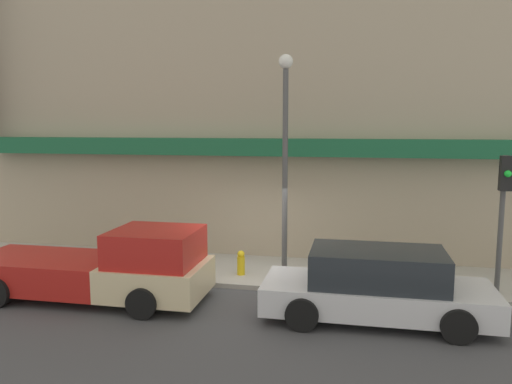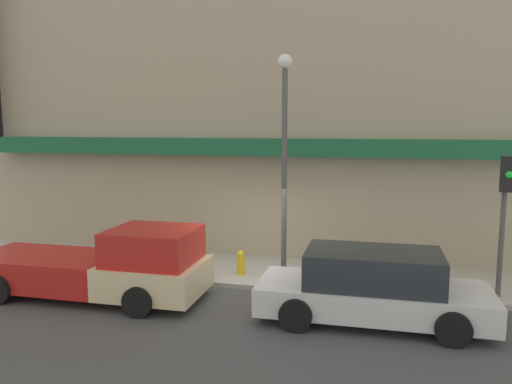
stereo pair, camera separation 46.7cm
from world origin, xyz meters
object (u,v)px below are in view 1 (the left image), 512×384
(pickup_truck, at_px, (105,268))
(fire_hydrant, at_px, (241,263))
(street_lamp, at_px, (285,142))
(parked_car, at_px, (377,286))
(traffic_light, at_px, (504,199))

(pickup_truck, relative_size, fire_hydrant, 8.61)
(fire_hydrant, distance_m, street_lamp, 3.43)
(pickup_truck, xyz_separation_m, parked_car, (6.23, 0.00, -0.03))
(parked_car, xyz_separation_m, fire_hydrant, (-3.44, 2.14, -0.28))
(pickup_truck, height_order, street_lamp, street_lamp)
(fire_hydrant, bearing_deg, parked_car, -31.92)
(fire_hydrant, height_order, street_lamp, street_lamp)
(parked_car, bearing_deg, street_lamp, 136.51)
(parked_car, relative_size, street_lamp, 0.84)
(pickup_truck, bearing_deg, parked_car, 0.36)
(street_lamp, height_order, traffic_light, street_lamp)
(street_lamp, bearing_deg, fire_hydrant, 174.82)
(fire_hydrant, height_order, traffic_light, traffic_light)
(pickup_truck, distance_m, parked_car, 6.23)
(parked_car, height_order, street_lamp, street_lamp)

